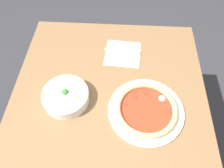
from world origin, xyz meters
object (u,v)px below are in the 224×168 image
fork (123,57)px  knife (124,50)px  pizza (146,109)px  bowl (66,96)px

fork → knife: (0.05, -0.01, -0.00)m
pizza → knife: (0.37, 0.11, -0.01)m
pizza → bowl: bowl is taller
fork → pizza: bearing=111.4°
bowl → knife: 0.43m
pizza → bowl: (0.04, 0.37, 0.02)m
pizza → fork: pizza is taller
bowl → fork: size_ratio=1.11×
pizza → knife: 0.39m
fork → bowl: bearing=49.5°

